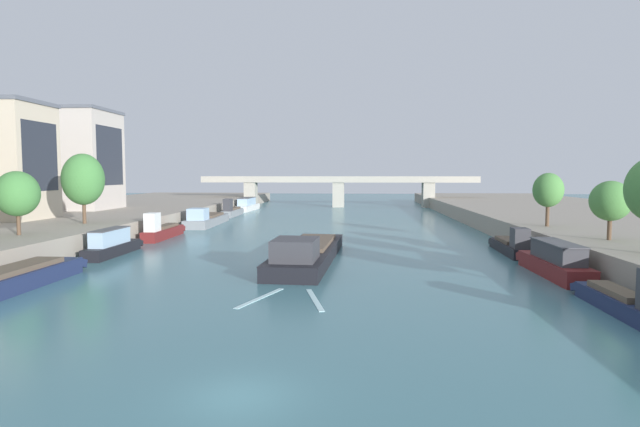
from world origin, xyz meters
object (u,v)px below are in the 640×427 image
(moored_boat_left_upstream, at_px, (162,230))
(moored_boat_right_downstream, at_px, (555,261))
(tree_right_midway, at_px, (611,201))
(bridge_far, at_px, (338,187))
(tree_left_end_of_row, at_px, (17,194))
(moored_boat_left_near, at_px, (207,219))
(tree_right_distant, at_px, (548,190))
(moored_boat_left_downstream, at_px, (247,205))
(moored_boat_left_second, at_px, (112,244))
(tree_left_past_mid, at_px, (83,179))
(moored_boat_left_midway, at_px, (232,211))
(barge_midriver, at_px, (308,252))
(moored_boat_right_near, at_px, (629,301))
(moored_boat_right_upstream, at_px, (511,245))

(moored_boat_left_upstream, bearing_deg, moored_boat_right_downstream, -28.33)
(tree_right_midway, bearing_deg, bridge_far, 107.53)
(moored_boat_left_upstream, relative_size, tree_left_end_of_row, 1.94)
(moored_boat_left_near, height_order, tree_right_distant, tree_right_distant)
(moored_boat_left_upstream, height_order, moored_boat_right_downstream, moored_boat_left_upstream)
(tree_right_distant, distance_m, bridge_far, 75.07)
(moored_boat_left_near, height_order, tree_left_end_of_row, tree_left_end_of_row)
(moored_boat_left_near, distance_m, moored_boat_left_downstream, 33.53)
(tree_right_midway, bearing_deg, moored_boat_right_downstream, -145.70)
(tree_right_midway, relative_size, bridge_far, 0.08)
(moored_boat_right_downstream, height_order, tree_right_midway, tree_right_midway)
(moored_boat_left_near, bearing_deg, moored_boat_left_upstream, -92.21)
(moored_boat_left_second, xyz_separation_m, tree_left_end_of_row, (-7.18, -3.68, 5.14))
(moored_boat_left_downstream, height_order, tree_left_past_mid, tree_left_past_mid)
(moored_boat_right_downstream, relative_size, tree_left_past_mid, 1.41)
(moored_boat_left_midway, distance_m, moored_boat_right_downstream, 69.16)
(moored_boat_left_near, distance_m, moored_boat_right_downstream, 55.39)
(moored_boat_left_near, bearing_deg, tree_right_midway, -37.46)
(moored_boat_left_downstream, bearing_deg, barge_midriver, -73.68)
(moored_boat_left_second, bearing_deg, tree_right_distant, 10.06)
(bridge_far, bearing_deg, moored_boat_right_near, -78.73)
(moored_boat_left_upstream, distance_m, moored_boat_right_downstream, 45.51)
(barge_midriver, xyz_separation_m, tree_right_midway, (26.23, -1.21, 4.85))
(moored_boat_left_near, bearing_deg, moored_boat_left_downstream, 90.76)
(tree_left_past_mid, height_order, tree_right_distant, tree_left_past_mid)
(bridge_far, bearing_deg, tree_left_past_mid, -110.75)
(moored_boat_right_upstream, distance_m, tree_left_end_of_row, 48.11)
(tree_left_end_of_row, bearing_deg, moored_boat_left_second, 27.15)
(barge_midriver, distance_m, tree_left_end_of_row, 27.52)
(moored_boat_left_upstream, height_order, moored_boat_left_midway, moored_boat_left_midway)
(tree_left_past_mid, distance_m, bridge_far, 75.99)
(tree_left_end_of_row, distance_m, tree_right_distant, 53.46)
(moored_boat_left_second, relative_size, moored_boat_right_downstream, 0.90)
(barge_midriver, distance_m, moored_boat_left_second, 19.96)
(tree_right_midway, bearing_deg, moored_boat_left_upstream, 159.26)
(tree_left_past_mid, bearing_deg, moored_boat_left_downstream, 82.91)
(moored_boat_left_midway, distance_m, moored_boat_left_downstream, 15.75)
(moored_boat_left_midway, distance_m, bridge_far, 35.94)
(tree_left_end_of_row, height_order, tree_right_midway, tree_left_end_of_row)
(tree_left_end_of_row, bearing_deg, tree_left_past_mid, 88.78)
(moored_boat_right_near, height_order, tree_left_end_of_row, tree_left_end_of_row)
(moored_boat_right_downstream, distance_m, tree_left_end_of_row, 47.61)
(moored_boat_left_near, xyz_separation_m, moored_boat_right_upstream, (39.45, -27.21, -0.08))
(moored_boat_left_near, bearing_deg, moored_boat_left_midway, 90.54)
(moored_boat_left_midway, bearing_deg, tree_right_midway, -49.07)
(moored_boat_left_near, distance_m, tree_right_midway, 57.45)
(tree_left_end_of_row, bearing_deg, moored_boat_right_upstream, 9.07)
(moored_boat_left_near, xyz_separation_m, tree_left_end_of_row, (-7.76, -34.75, 5.33))
(moored_boat_left_midway, bearing_deg, tree_left_end_of_row, -98.22)
(moored_boat_left_downstream, height_order, tree_right_midway, tree_right_midway)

